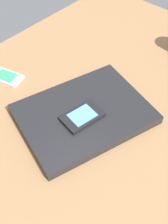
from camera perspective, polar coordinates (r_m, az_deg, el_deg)
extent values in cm
cube|color=olive|center=(79.36, -0.40, 0.55)|extent=(120.00, 80.00, 3.00)
cube|color=black|center=(74.60, 0.00, -0.39)|extent=(38.43, 33.02, 2.45)
cube|color=black|center=(71.73, -0.34, -0.92)|extent=(11.17, 8.05, 1.02)
cube|color=#5993E0|center=(71.29, -0.35, -0.62)|extent=(7.11, 5.98, 0.14)
cube|color=silver|center=(89.04, -15.22, 6.76)|extent=(7.52, 10.63, 0.86)
cube|color=#33A566|center=(88.72, -15.28, 7.00)|extent=(5.47, 6.80, 0.14)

